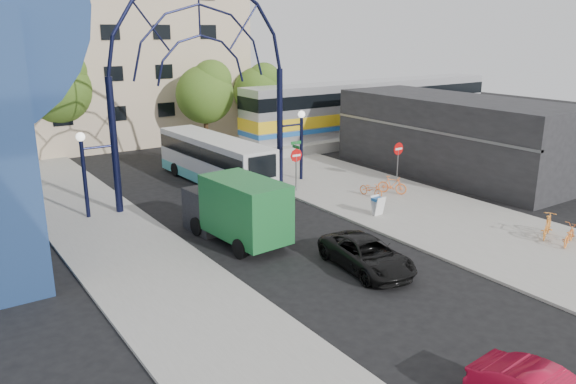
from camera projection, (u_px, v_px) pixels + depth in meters
ground at (377, 287)px, 20.79m from camera, size 120.00×120.00×0.00m
sidewalk_east at (439, 218)px, 28.29m from camera, size 8.00×56.00×0.12m
plaza_west at (149, 272)px, 22.00m from camera, size 5.00×50.00×0.12m
gateway_arch at (200, 42)px, 29.49m from camera, size 13.64×0.44×12.10m
stop_sign at (296, 159)px, 32.35m from camera, size 0.80×0.07×2.50m
do_not_enter_sign at (398, 153)px, 34.14m from camera, size 0.76×0.07×2.48m
street_name_sign at (296, 154)px, 33.00m from camera, size 0.70×0.70×2.80m
sandwich_board at (378, 203)px, 28.36m from camera, size 0.55×0.61×0.99m
commercial_block_east at (453, 136)px, 36.71m from camera, size 6.00×16.00×5.00m
apartment_block at (114, 56)px, 47.61m from camera, size 20.00×12.10×14.00m
train_platform at (372, 134)px, 48.97m from camera, size 32.00×5.00×0.80m
train_car at (373, 105)px, 48.27m from camera, size 25.10×3.05×4.20m
tree_north_a at (206, 91)px, 43.36m from camera, size 4.48×4.48×7.00m
tree_north_b at (58, 85)px, 40.91m from camera, size 5.12×5.12×8.00m
tree_north_c at (259, 89)px, 48.30m from camera, size 4.16×4.16×6.50m
city_bus at (214, 160)px, 34.32m from camera, size 2.79×10.64×2.90m
green_truck at (235, 209)px, 25.02m from camera, size 2.65×6.08×2.99m
black_suv at (367, 254)px, 22.19m from camera, size 2.60×4.77×1.27m
bike_near_a at (371, 189)px, 31.63m from camera, size 0.79×1.66×0.84m
bike_near_b at (392, 185)px, 32.12m from camera, size 1.26×1.72×1.02m
bike_far_b at (548, 226)px, 25.34m from camera, size 1.90×1.19×1.11m
bike_far_c at (569, 235)px, 24.50m from camera, size 1.78×1.09×0.88m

